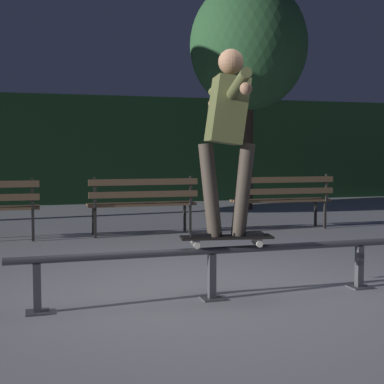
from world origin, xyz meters
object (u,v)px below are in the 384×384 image
at_px(grind_rail, 212,260).
at_px(tree_far_right, 248,47).
at_px(skateboard, 226,238).
at_px(park_bench_left_center, 143,199).
at_px(skateboarder, 227,126).
at_px(park_bench_right_center, 283,196).

distance_m(grind_rail, tree_far_right, 8.10).
xyz_separation_m(grind_rail, tree_far_right, (3.10, 6.81, 3.11)).
bearing_deg(skateboard, tree_far_right, 66.40).
height_order(grind_rail, tree_far_right, tree_far_right).
bearing_deg(park_bench_left_center, grind_rail, -92.75).
relative_size(grind_rail, tree_far_right, 0.69).
relative_size(skateboarder, park_bench_left_center, 0.97).
bearing_deg(tree_far_right, skateboarder, -113.58).
bearing_deg(grind_rail, park_bench_right_center, 56.68).
distance_m(grind_rail, park_bench_right_center, 4.46).
xyz_separation_m(grind_rail, skateboarder, (0.13, -0.00, 1.12)).
relative_size(skateboarder, tree_far_right, 0.32).
height_order(park_bench_right_center, tree_far_right, tree_far_right).
bearing_deg(tree_far_right, park_bench_left_center, -133.47).
height_order(grind_rail, park_bench_right_center, park_bench_right_center).
bearing_deg(park_bench_left_center, skateboarder, -90.72).
distance_m(park_bench_left_center, park_bench_right_center, 2.27).
height_order(grind_rail, skateboarder, skateboarder).
xyz_separation_m(skateboard, tree_far_right, (2.97, 6.81, 2.93)).
relative_size(skateboard, park_bench_left_center, 0.50).
xyz_separation_m(park_bench_left_center, park_bench_right_center, (2.27, 0.00, 0.00)).
height_order(grind_rail, skateboard, skateboard).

